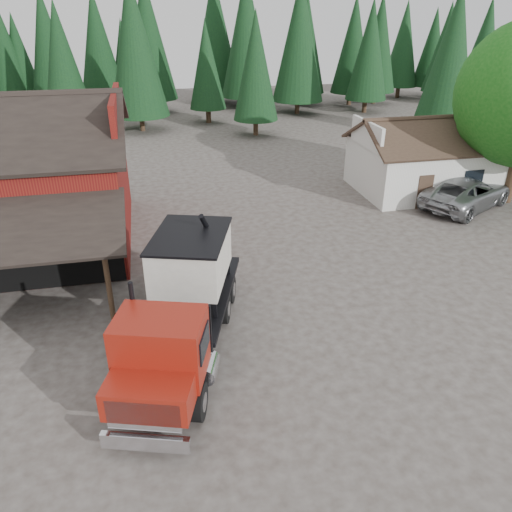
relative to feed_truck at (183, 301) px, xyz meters
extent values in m
plane|color=#403932|center=(3.10, 0.37, -1.95)|extent=(120.00, 120.00, 0.00)
cube|color=maroon|center=(-1.90, 10.37, 4.05)|extent=(0.25, 7.00, 2.00)
cylinder|color=#382619|center=(-2.50, 2.47, -0.55)|extent=(0.20, 0.20, 2.80)
cube|color=silver|center=(16.10, 13.37, -0.45)|extent=(8.00, 6.00, 3.00)
cube|color=#38281E|center=(16.10, 11.87, 1.80)|extent=(8.60, 3.42, 1.80)
cube|color=#38281E|center=(16.10, 14.87, 1.80)|extent=(8.60, 3.42, 1.80)
cube|color=silver|center=(12.10, 13.37, 1.80)|extent=(0.20, 4.20, 1.50)
cube|color=silver|center=(20.10, 13.37, 1.80)|extent=(0.20, 4.20, 1.50)
cube|color=#38281E|center=(14.60, 10.35, -0.95)|extent=(0.90, 0.06, 2.00)
cube|color=black|center=(17.60, 10.35, -0.35)|extent=(1.20, 0.06, 1.00)
cylinder|color=#382619|center=(20.10, 10.37, -0.35)|extent=(0.60, 0.60, 3.20)
sphere|color=#135513|center=(18.90, 11.17, 3.05)|extent=(4.40, 4.40, 4.40)
cylinder|color=#382619|center=(9.10, 30.37, -1.15)|extent=(0.44, 0.44, 1.60)
cone|color=black|center=(9.10, 30.37, 3.95)|extent=(3.96, 3.96, 9.00)
cylinder|color=#382619|center=(25.10, 26.37, -1.15)|extent=(0.44, 0.44, 1.60)
cone|color=black|center=(25.10, 26.37, 4.95)|extent=(4.84, 4.84, 11.00)
cylinder|color=#382619|center=(-0.90, 34.37, -1.15)|extent=(0.44, 0.44, 1.60)
cone|color=black|center=(-0.90, 34.37, 5.45)|extent=(5.28, 5.28, 12.00)
cylinder|color=black|center=(-1.95, -2.59, -1.39)|extent=(0.68, 1.17, 1.11)
cylinder|color=black|center=(0.07, -3.23, -1.39)|extent=(0.68, 1.17, 1.11)
cylinder|color=black|center=(-0.47, 2.03, -1.39)|extent=(0.68, 1.17, 1.11)
cylinder|color=black|center=(1.55, 1.38, -1.39)|extent=(0.68, 1.17, 1.11)
cylinder|color=black|center=(-0.04, 3.38, -1.39)|extent=(0.68, 1.17, 1.11)
cylinder|color=black|center=(1.98, 2.73, -1.39)|extent=(0.68, 1.17, 1.11)
cube|color=black|center=(0.05, 0.17, -0.99)|extent=(3.70, 8.61, 0.40)
cube|color=silver|center=(-1.42, -4.40, -1.39)|extent=(2.27, 0.88, 0.45)
cube|color=silver|center=(-1.38, -4.31, -0.58)|extent=(1.86, 0.68, 0.91)
cube|color=maroon|center=(-1.20, -3.73, -0.43)|extent=(2.56, 1.94, 0.86)
cube|color=maroon|center=(-0.80, -2.48, 0.12)|extent=(2.83, 2.37, 1.87)
cube|color=black|center=(-1.05, -3.25, 0.43)|extent=(2.04, 0.72, 0.91)
cylinder|color=black|center=(-1.49, -1.30, 0.68)|extent=(0.18, 0.18, 1.82)
cube|color=black|center=(-0.49, -1.52, 0.07)|extent=(2.39, 0.87, 1.62)
cube|color=black|center=(0.48, 1.51, -0.72)|extent=(4.24, 6.36, 0.16)
cube|color=beige|center=(0.48, 1.51, 0.78)|extent=(3.23, 3.88, 1.62)
cone|color=beige|center=(0.48, 1.51, -0.23)|extent=(2.79, 2.79, 0.71)
cube|color=black|center=(0.48, 1.51, 1.61)|extent=(3.35, 4.01, 0.08)
cylinder|color=black|center=(1.48, 2.68, 0.68)|extent=(1.36, 1.98, 3.08)
cube|color=maroon|center=(0.64, 4.01, -0.43)|extent=(0.82, 0.95, 0.45)
cylinder|color=silver|center=(0.51, -2.21, -1.09)|extent=(0.85, 1.13, 0.57)
imported|color=#95989C|center=(17.10, 10.03, -1.07)|extent=(6.98, 5.62, 1.77)
cube|color=maroon|center=(-1.50, -2.42, -1.65)|extent=(0.78, 1.15, 0.60)
camera|label=1|loc=(-0.64, -14.02, 8.58)|focal=35.00mm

